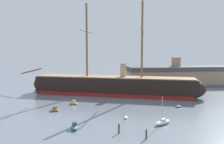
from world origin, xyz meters
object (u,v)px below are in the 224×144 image
Objects in this scene: motorboat_foreground_left at (75,127)px; dinghy_near_centre at (126,117)px; motorboat_distant_centre at (104,86)px; tall_ship at (114,86)px; dockside_warehouse_right at (178,76)px; mooring_piling_nearest at (119,129)px; mooring_piling_left_pair at (146,134)px; motorboat_alongside_bow at (74,103)px; sailboat_foreground_right at (163,122)px; dinghy_alongside_stern at (174,99)px; sailboat_far_left at (40,90)px; motorboat_far_right at (176,89)px; dinghy_mid_right at (178,107)px; motorboat_mid_left at (55,110)px.

motorboat_foreground_left is 1.66× the size of dinghy_near_centre.
dinghy_near_centre is at bearing -88.08° from motorboat_distant_centre.
dockside_warehouse_right is (33.40, 19.94, 0.87)m from tall_ship.
mooring_piling_nearest is at bearing -22.07° from motorboat_foreground_left.
motorboat_foreground_left is at bearing 152.41° from mooring_piling_left_pair.
motorboat_alongside_bow is at bearing -138.35° from tall_ship.
mooring_piling_nearest is at bearing -122.69° from dockside_warehouse_right.
mooring_piling_left_pair is 0.04× the size of dockside_warehouse_right.
sailboat_foreground_right is 2.56× the size of dinghy_alongside_stern.
sailboat_far_left reaches higher than motorboat_distant_centre.
mooring_piling_left_pair is (2.94, -58.82, 0.28)m from motorboat_distant_centre.
sailboat_far_left is at bearing 109.07° from motorboat_foreground_left.
motorboat_far_right is at bearing 46.12° from motorboat_foreground_left.
motorboat_distant_centre is at bearing 91.92° from dinghy_near_centre.
dinghy_alongside_stern is at bearing -51.77° from motorboat_distant_centre.
motorboat_distant_centre is (-21.30, 27.04, 0.35)m from dinghy_alongside_stern.
dinghy_alongside_stern reaches higher than dinghy_mid_right.
motorboat_foreground_left is 1.91× the size of mooring_piling_left_pair.
dinghy_mid_right is at bearing 26.65° from dinghy_near_centre.
sailboat_far_left is at bearing 125.35° from dinghy_near_centre.
tall_ship is at bearing 84.06° from mooring_piling_nearest.
sailboat_far_left is at bearing 122.24° from motorboat_alongside_bow.
motorboat_far_right is (10.45, 26.58, 0.32)m from dinghy_mid_right.
mooring_piling_left_pair is at bearing -48.39° from motorboat_mid_left.
mooring_piling_left_pair reaches higher than dinghy_near_centre.
motorboat_mid_left is 65.80m from dockside_warehouse_right.
motorboat_distant_centre is at bearing 68.31° from motorboat_alongside_bow.
dockside_warehouse_right is (17.06, 39.97, 4.25)m from dinghy_mid_right.
sailboat_foreground_right reaches higher than dinghy_mid_right.
motorboat_foreground_left is 13.58m from dinghy_near_centre.
motorboat_alongside_bow is at bearing 111.20° from mooring_piling_nearest.
dinghy_alongside_stern is at bearing 62.68° from sailboat_foreground_right.
tall_ship reaches higher than motorboat_alongside_bow.
motorboat_distant_centre reaches higher than dinghy_alongside_stern.
dinghy_alongside_stern is (12.47, 24.13, -0.25)m from sailboat_foreground_right.
dockside_warehouse_right is (46.29, 54.65, 3.98)m from motorboat_foreground_left.
dinghy_mid_right is 10.37m from dinghy_alongside_stern.
motorboat_far_right reaches higher than motorboat_foreground_left.
motorboat_foreground_left is at bearing -153.31° from dinghy_near_centre.
tall_ship reaches higher than mooring_piling_left_pair.
motorboat_far_right is (45.70, 26.31, 0.14)m from motorboat_mid_left.
sailboat_far_left is at bearing 128.13° from sailboat_foreground_right.
mooring_piling_nearest is 5.80m from mooring_piling_left_pair.
dinghy_mid_right is at bearing 41.97° from mooring_piling_nearest.
dinghy_near_centre is 0.85× the size of dinghy_alongside_stern.
dinghy_mid_right is at bearing 54.22° from mooring_piling_left_pair.
sailboat_far_left is 55.46m from motorboat_far_right.
motorboat_alongside_bow is 57.57m from dockside_warehouse_right.
mooring_piling_left_pair reaches higher than motorboat_mid_left.
mooring_piling_nearest is 0.04× the size of dockside_warehouse_right.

